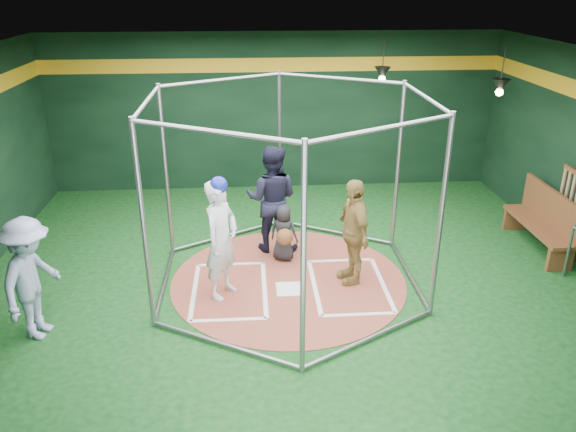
{
  "coord_description": "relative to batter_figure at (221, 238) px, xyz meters",
  "views": [
    {
      "loc": [
        -0.59,
        -7.97,
        4.55
      ],
      "look_at": [
        0.0,
        0.1,
        1.1
      ],
      "focal_mm": 35.0,
      "sensor_mm": 36.0,
      "label": 1
    }
  ],
  "objects": [
    {
      "name": "room_shell",
      "position": [
        1.03,
        0.37,
        0.79
      ],
      "size": [
        10.1,
        9.1,
        3.53
      ],
      "color": "#0C3510",
      "rests_on": "ground"
    },
    {
      "name": "clay_disc",
      "position": [
        1.03,
        0.36,
        -0.96
      ],
      "size": [
        3.8,
        3.8,
        0.01
      ],
      "primitive_type": "cylinder",
      "color": "#974837",
      "rests_on": "ground"
    },
    {
      "name": "home_plate",
      "position": [
        1.03,
        0.06,
        -0.95
      ],
      "size": [
        0.43,
        0.43,
        0.01
      ],
      "primitive_type": "cube",
      "color": "white",
      "rests_on": "clay_disc"
    },
    {
      "name": "batter_box_left",
      "position": [
        0.08,
        0.11,
        -0.95
      ],
      "size": [
        1.17,
        1.77,
        0.01
      ],
      "color": "white",
      "rests_on": "clay_disc"
    },
    {
      "name": "batter_box_right",
      "position": [
        1.98,
        0.11,
        -0.95
      ],
      "size": [
        1.17,
        1.77,
        0.01
      ],
      "color": "white",
      "rests_on": "clay_disc"
    },
    {
      "name": "batting_cage",
      "position": [
        1.03,
        0.36,
        0.53
      ],
      "size": [
        4.05,
        4.67,
        3.0
      ],
      "color": "gray",
      "rests_on": "ground"
    },
    {
      "name": "pendant_lamp_near",
      "position": [
        3.23,
        3.96,
        1.77
      ],
      "size": [
        0.34,
        0.34,
        0.9
      ],
      "color": "black",
      "rests_on": "room_shell"
    },
    {
      "name": "pendant_lamp_far",
      "position": [
        5.03,
        2.36,
        1.77
      ],
      "size": [
        0.34,
        0.34,
        0.9
      ],
      "color": "black",
      "rests_on": "room_shell"
    },
    {
      "name": "batter_figure",
      "position": [
        0.0,
        0.0,
        0.0
      ],
      "size": [
        0.73,
        0.81,
        1.93
      ],
      "color": "silver",
      "rests_on": "clay_disc"
    },
    {
      "name": "visitor_leopard",
      "position": [
        2.05,
        0.3,
        -0.09
      ],
      "size": [
        0.61,
        1.07,
        1.73
      ],
      "primitive_type": "imported",
      "rotation": [
        0.0,
        0.0,
        -1.38
      ],
      "color": "tan",
      "rests_on": "clay_disc"
    },
    {
      "name": "catcher_figure",
      "position": [
        1.0,
        1.08,
        -0.45
      ],
      "size": [
        0.58,
        0.63,
        1.0
      ],
      "color": "black",
      "rests_on": "clay_disc"
    },
    {
      "name": "umpire",
      "position": [
        0.83,
        1.53,
        0.01
      ],
      "size": [
        1.08,
        0.93,
        1.93
      ],
      "primitive_type": "imported",
      "rotation": [
        0.0,
        0.0,
        2.9
      ],
      "color": "black",
      "rests_on": "clay_disc"
    },
    {
      "name": "bystander_blue",
      "position": [
        -2.48,
        -0.86,
        -0.1
      ],
      "size": [
        0.87,
        1.23,
        1.74
      ],
      "primitive_type": "imported",
      "rotation": [
        0.0,
        0.0,
        1.36
      ],
      "color": "#8F9CBD",
      "rests_on": "ground"
    },
    {
      "name": "dugout_bench",
      "position": [
        5.67,
        1.22,
        -0.4
      ],
      "size": [
        0.45,
        1.92,
        1.12
      ],
      "color": "brown",
      "rests_on": "ground"
    }
  ]
}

